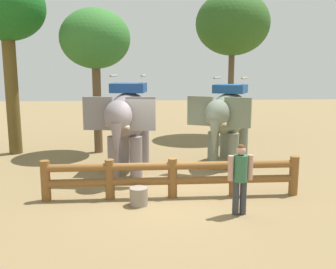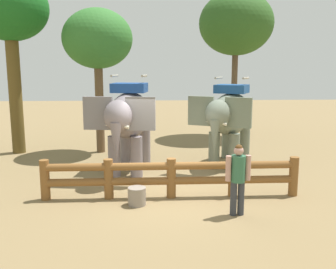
% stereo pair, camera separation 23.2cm
% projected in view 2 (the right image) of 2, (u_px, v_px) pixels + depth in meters
% --- Properties ---
extents(ground_plane, '(60.00, 60.00, 0.00)m').
position_uv_depth(ground_plane, '(171.00, 194.00, 10.17)').
color(ground_plane, olive).
extents(log_fence, '(6.75, 0.26, 1.05)m').
position_uv_depth(log_fence, '(171.00, 175.00, 9.82)').
color(log_fence, brown).
rests_on(log_fence, ground).
extents(elephant_near_left, '(2.12, 3.73, 3.15)m').
position_uv_depth(elephant_near_left, '(129.00, 118.00, 12.17)').
color(elephant_near_left, gray).
rests_on(elephant_near_left, ground).
extents(elephant_center, '(2.80, 3.59, 3.06)m').
position_uv_depth(elephant_center, '(229.00, 116.00, 12.97)').
color(elephant_center, slate).
rests_on(elephant_center, ground).
extents(tourist_woman_in_black, '(0.59, 0.35, 1.67)m').
position_uv_depth(tourist_woman_in_black, '(238.00, 175.00, 8.58)').
color(tourist_woman_in_black, '#32353C').
rests_on(tourist_woman_in_black, ground).
extents(tree_far_left, '(2.92, 2.92, 6.85)m').
position_uv_depth(tree_far_left, '(10.00, 12.00, 14.25)').
color(tree_far_left, brown).
rests_on(tree_far_left, ground).
extents(tree_back_center, '(2.71, 2.71, 5.63)m').
position_uv_depth(tree_back_center, '(98.00, 40.00, 14.56)').
color(tree_back_center, brown).
rests_on(tree_back_center, ground).
extents(tree_far_right, '(3.53, 3.53, 6.95)m').
position_uv_depth(tree_far_right, '(236.00, 24.00, 17.90)').
color(tree_far_right, brown).
rests_on(tree_far_right, ground).
extents(feed_bucket, '(0.45, 0.45, 0.45)m').
position_uv_depth(feed_bucket, '(137.00, 196.00, 9.34)').
color(feed_bucket, gray).
rests_on(feed_bucket, ground).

